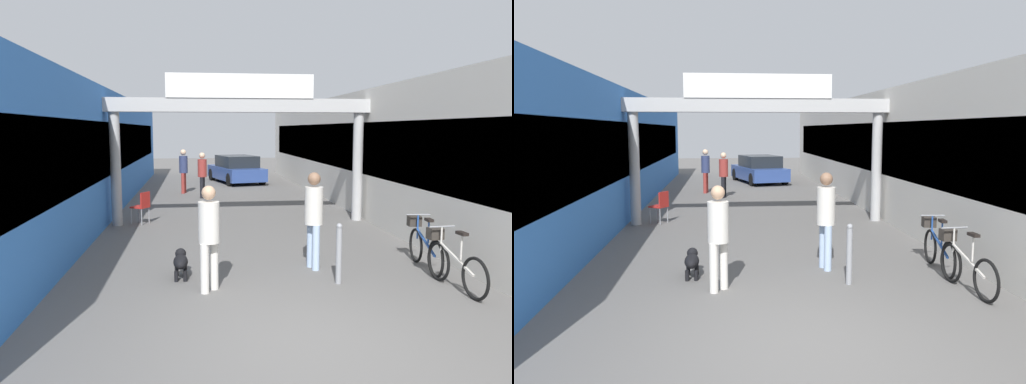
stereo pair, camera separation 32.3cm
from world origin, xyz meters
The scene contains 14 objects.
ground_plane centered at (0.00, 0.00, 0.00)m, with size 80.00×80.00×0.00m, color #605E5B.
storefront_left centered at (-5.09, 11.00, 1.86)m, with size 3.00×26.00×3.72m.
storefront_right centered at (5.09, 11.00, 1.86)m, with size 3.00×26.00×3.72m.
arcade_sign_gateway centered at (0.00, 8.04, 2.88)m, with size 7.40×0.47×4.06m.
pedestrian_with_dog centered at (-1.05, 2.19, 0.98)m, with size 0.48×0.48×1.71m.
pedestrian_companion centered at (0.92, 3.28, 1.04)m, with size 0.40×0.40×1.81m.
pedestrian_carrying_crate centered at (-0.96, 13.33, 0.99)m, with size 0.41×0.41×1.73m.
pedestrian_elderly_walking centered at (-1.69, 14.81, 1.03)m, with size 0.41×0.41×1.79m.
dog_on_leash centered at (-1.52, 2.99, 0.30)m, with size 0.26×0.65×0.48m.
bicycle_silver_nearest centered at (2.90, 1.89, 0.44)m, with size 0.46×1.69×0.98m.
bicycle_blue_second centered at (2.98, 3.07, 0.44)m, with size 0.46×1.69×0.98m.
bollard_post_metal centered at (1.13, 2.33, 0.52)m, with size 0.10×0.10×1.03m.
cafe_chair_red_nearer centered at (-2.69, 8.19, 0.54)m, with size 0.55×0.55×0.89m.
parked_car_blue centered at (0.79, 18.66, 0.64)m, with size 2.68×4.31×1.33m.
Camera 1 is at (-1.27, -5.60, 2.58)m, focal length 35.00 mm.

